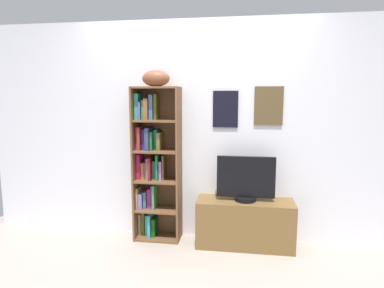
{
  "coord_description": "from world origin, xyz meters",
  "views": [
    {
      "loc": [
        0.49,
        -2.39,
        1.55
      ],
      "look_at": [
        0.0,
        0.85,
        1.08
      ],
      "focal_mm": 30.51,
      "sensor_mm": 36.0,
      "label": 1
    }
  ],
  "objects_px": {
    "bookshelf": "(153,164)",
    "football": "(156,78)",
    "television": "(246,180)",
    "tv_stand": "(245,223)"
  },
  "relations": [
    {
      "from": "bookshelf",
      "to": "television",
      "type": "distance_m",
      "value": 1.01
    },
    {
      "from": "bookshelf",
      "to": "football",
      "type": "bearing_deg",
      "value": -31.62
    },
    {
      "from": "football",
      "to": "tv_stand",
      "type": "relative_size",
      "value": 0.29
    },
    {
      "from": "bookshelf",
      "to": "tv_stand",
      "type": "distance_m",
      "value": 1.16
    },
    {
      "from": "football",
      "to": "bookshelf",
      "type": "bearing_deg",
      "value": 148.38
    },
    {
      "from": "bookshelf",
      "to": "television",
      "type": "height_order",
      "value": "bookshelf"
    },
    {
      "from": "bookshelf",
      "to": "tv_stand",
      "type": "height_order",
      "value": "bookshelf"
    },
    {
      "from": "football",
      "to": "television",
      "type": "relative_size",
      "value": 0.48
    },
    {
      "from": "tv_stand",
      "to": "television",
      "type": "height_order",
      "value": "television"
    },
    {
      "from": "tv_stand",
      "to": "football",
      "type": "bearing_deg",
      "value": 177.19
    }
  ]
}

